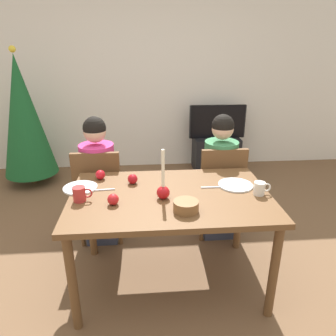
# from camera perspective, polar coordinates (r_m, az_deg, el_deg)

# --- Properties ---
(ground_plane) EXTENTS (7.68, 7.68, 0.00)m
(ground_plane) POSITION_cam_1_polar(r_m,az_deg,el_deg) (2.65, 0.37, -19.44)
(ground_plane) COLOR brown
(back_wall) EXTENTS (6.40, 0.10, 2.60)m
(back_wall) POSITION_cam_1_polar(r_m,az_deg,el_deg) (4.62, -2.50, 16.13)
(back_wall) COLOR silver
(back_wall) RESTS_ON ground
(dining_table) EXTENTS (1.40, 0.90, 0.75)m
(dining_table) POSITION_cam_1_polar(r_m,az_deg,el_deg) (2.27, 0.41, -6.64)
(dining_table) COLOR brown
(dining_table) RESTS_ON ground
(chair_left) EXTENTS (0.40, 0.40, 0.90)m
(chair_left) POSITION_cam_1_polar(r_m,az_deg,el_deg) (2.90, -12.23, -3.96)
(chair_left) COLOR brown
(chair_left) RESTS_ON ground
(chair_right) EXTENTS (0.40, 0.40, 0.90)m
(chair_right) POSITION_cam_1_polar(r_m,az_deg,el_deg) (2.96, 9.30, -3.26)
(chair_right) COLOR brown
(chair_right) RESTS_ON ground
(person_left_child) EXTENTS (0.30, 0.30, 1.17)m
(person_left_child) POSITION_cam_1_polar(r_m,az_deg,el_deg) (2.91, -12.24, -2.66)
(person_left_child) COLOR #33384C
(person_left_child) RESTS_ON ground
(person_right_child) EXTENTS (0.30, 0.30, 1.17)m
(person_right_child) POSITION_cam_1_polar(r_m,az_deg,el_deg) (2.96, 9.22, -1.98)
(person_right_child) COLOR #33384C
(person_right_child) RESTS_ON ground
(tv_stand) EXTENTS (0.64, 0.40, 0.48)m
(tv_stand) POSITION_cam_1_polar(r_m,az_deg,el_deg) (4.66, 8.54, 2.61)
(tv_stand) COLOR black
(tv_stand) RESTS_ON ground
(tv) EXTENTS (0.79, 0.05, 0.46)m
(tv) POSITION_cam_1_polar(r_m,az_deg,el_deg) (4.53, 8.87, 8.23)
(tv) COLOR black
(tv) RESTS_ON tv_stand
(christmas_tree) EXTENTS (0.66, 0.66, 1.71)m
(christmas_tree) POSITION_cam_1_polar(r_m,az_deg,el_deg) (4.36, -24.50, 8.37)
(christmas_tree) COLOR brown
(christmas_tree) RESTS_ON ground
(candle_centerpiece) EXTENTS (0.09, 0.09, 0.35)m
(candle_centerpiece) POSITION_cam_1_polar(r_m,az_deg,el_deg) (2.14, -0.88, -3.79)
(candle_centerpiece) COLOR red
(candle_centerpiece) RESTS_ON dining_table
(plate_left) EXTENTS (0.25, 0.25, 0.01)m
(plate_left) POSITION_cam_1_polar(r_m,az_deg,el_deg) (2.40, -15.46, -3.43)
(plate_left) COLOR silver
(plate_left) RESTS_ON dining_table
(plate_right) EXTENTS (0.25, 0.25, 0.01)m
(plate_right) POSITION_cam_1_polar(r_m,az_deg,el_deg) (2.41, 12.01, -3.00)
(plate_right) COLOR silver
(plate_right) RESTS_ON dining_table
(mug_left) EXTENTS (0.13, 0.08, 0.10)m
(mug_left) POSITION_cam_1_polar(r_m,az_deg,el_deg) (2.20, -15.55, -4.52)
(mug_left) COLOR #B72D2D
(mug_left) RESTS_ON dining_table
(mug_right) EXTENTS (0.12, 0.08, 0.09)m
(mug_right) POSITION_cam_1_polar(r_m,az_deg,el_deg) (2.30, 16.16, -3.53)
(mug_right) COLOR silver
(mug_right) RESTS_ON dining_table
(fork_left) EXTENTS (0.18, 0.03, 0.01)m
(fork_left) POSITION_cam_1_polar(r_m,az_deg,el_deg) (2.34, -11.77, -3.87)
(fork_left) COLOR silver
(fork_left) RESTS_ON dining_table
(fork_right) EXTENTS (0.18, 0.02, 0.01)m
(fork_right) POSITION_cam_1_polar(r_m,az_deg,el_deg) (2.35, 8.10, -3.43)
(fork_right) COLOR silver
(fork_right) RESTS_ON dining_table
(bowl_walnuts) EXTENTS (0.16, 0.16, 0.07)m
(bowl_walnuts) POSITION_cam_1_polar(r_m,az_deg,el_deg) (2.01, 3.24, -6.84)
(bowl_walnuts) COLOR brown
(bowl_walnuts) RESTS_ON dining_table
(apple_near_candle) EXTENTS (0.08, 0.08, 0.08)m
(apple_near_candle) POSITION_cam_1_polar(r_m,az_deg,el_deg) (2.11, -9.83, -5.57)
(apple_near_candle) COLOR red
(apple_near_candle) RESTS_ON dining_table
(apple_by_left_plate) EXTENTS (0.08, 0.08, 0.08)m
(apple_by_left_plate) POSITION_cam_1_polar(r_m,az_deg,el_deg) (2.51, -12.05, -1.19)
(apple_by_left_plate) COLOR red
(apple_by_left_plate) RESTS_ON dining_table
(apple_by_right_mug) EXTENTS (0.08, 0.08, 0.08)m
(apple_by_right_mug) POSITION_cam_1_polar(r_m,az_deg,el_deg) (2.40, -6.37, -1.98)
(apple_by_right_mug) COLOR #AC121A
(apple_by_right_mug) RESTS_ON dining_table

